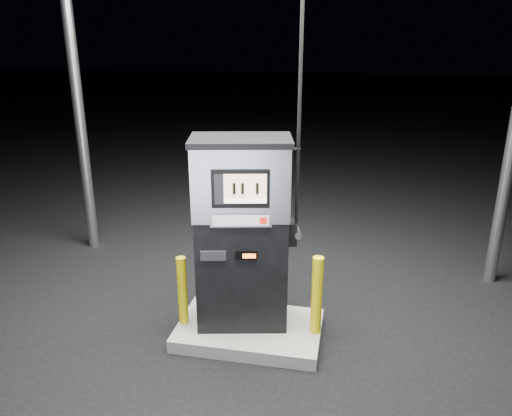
# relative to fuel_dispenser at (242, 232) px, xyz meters

# --- Properties ---
(ground) EXTENTS (80.00, 80.00, 0.00)m
(ground) POSITION_rel_fuel_dispenser_xyz_m (0.09, -0.08, -1.24)
(ground) COLOR black
(ground) RESTS_ON ground
(pump_island) EXTENTS (1.60, 1.00, 0.15)m
(pump_island) POSITION_rel_fuel_dispenser_xyz_m (0.09, -0.08, -1.16)
(pump_island) COLOR slate
(pump_island) RESTS_ON ground
(fuel_dispenser) EXTENTS (1.22, 0.83, 4.38)m
(fuel_dispenser) POSITION_rel_fuel_dispenser_xyz_m (0.00, 0.00, 0.00)
(fuel_dispenser) COLOR black
(fuel_dispenser) RESTS_ON pump_island
(bollard_left) EXTENTS (0.11, 0.11, 0.80)m
(bollard_left) POSITION_rel_fuel_dispenser_xyz_m (-0.65, -0.17, -0.68)
(bollard_left) COLOR #D5C10B
(bollard_left) RESTS_ON pump_island
(bollard_right) EXTENTS (0.16, 0.16, 0.89)m
(bollard_right) POSITION_rel_fuel_dispenser_xyz_m (0.83, -0.07, -0.64)
(bollard_right) COLOR #D5C10B
(bollard_right) RESTS_ON pump_island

